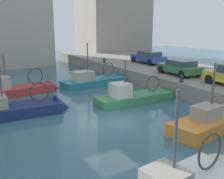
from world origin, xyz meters
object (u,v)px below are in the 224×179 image
(fishing_boat_red, at_px, (21,92))
(parked_car_blue, at_px, (148,57))
(parked_car_green, at_px, (180,67))
(mooring_bollard_south, at_px, (181,79))
(fishing_boat_orange, at_px, (217,124))
(fishing_boat_green, at_px, (138,100))
(fishing_boat_teal, at_px, (97,83))
(mooring_bollard_mid, at_px, (104,60))
(fishing_boat_navy, at_px, (24,113))

(fishing_boat_red, distance_m, parked_car_blue, 14.47)
(parked_car_green, bearing_deg, mooring_bollard_south, -131.23)
(fishing_boat_orange, xyz_separation_m, parked_car_blue, (6.57, 14.70, 1.79))
(fishing_boat_green, xyz_separation_m, mooring_bollard_south, (3.39, -0.79, 1.34))
(parked_car_green, bearing_deg, fishing_boat_teal, 136.46)
(fishing_boat_green, relative_size, mooring_bollard_mid, 12.08)
(fishing_boat_green, height_order, fishing_boat_teal, fishing_boat_teal)
(fishing_boat_navy, bearing_deg, parked_car_green, 1.16)
(fishing_boat_orange, distance_m, fishing_boat_red, 14.98)
(fishing_boat_green, distance_m, fishing_boat_orange, 6.30)
(fishing_boat_orange, relative_size, parked_car_blue, 1.61)
(fishing_boat_green, relative_size, parked_car_green, 1.62)
(fishing_boat_navy, bearing_deg, fishing_boat_orange, -40.91)
(fishing_boat_red, height_order, fishing_boat_teal, fishing_boat_teal)
(fishing_boat_teal, xyz_separation_m, parked_car_green, (5.35, -5.09, 1.75))
(fishing_boat_teal, height_order, mooring_bollard_mid, fishing_boat_teal)
(fishing_boat_teal, bearing_deg, fishing_boat_navy, -146.13)
(mooring_bollard_south, bearing_deg, fishing_boat_red, 143.97)
(fishing_boat_orange, bearing_deg, fishing_boat_navy, 139.09)
(fishing_boat_red, bearing_deg, mooring_bollard_mid, 24.17)
(fishing_boat_green, bearing_deg, fishing_boat_navy, 170.46)
(fishing_boat_green, distance_m, mooring_bollard_mid, 11.79)
(fishing_boat_red, xyz_separation_m, parked_car_blue, (14.24, 1.84, 1.77))
(fishing_boat_red, height_order, parked_car_green, fishing_boat_red)
(fishing_boat_navy, height_order, mooring_bollard_mid, fishing_boat_navy)
(fishing_boat_orange, distance_m, parked_car_blue, 16.20)
(fishing_boat_navy, distance_m, parked_car_green, 13.45)
(parked_car_blue, relative_size, mooring_bollard_mid, 7.82)
(fishing_boat_red, xyz_separation_m, mooring_bollard_south, (10.20, -7.42, 1.35))
(fishing_boat_orange, xyz_separation_m, parked_car_green, (4.61, 7.83, 1.78))
(mooring_bollard_mid, bearing_deg, fishing_boat_red, -155.83)
(parked_car_green, height_order, mooring_bollard_mid, parked_car_green)
(fishing_boat_red, relative_size, parked_car_green, 1.63)
(parked_car_blue, bearing_deg, mooring_bollard_mid, 145.83)
(fishing_boat_navy, distance_m, mooring_bollard_mid, 15.04)
(parked_car_green, bearing_deg, mooring_bollard_mid, 102.25)
(fishing_boat_green, xyz_separation_m, fishing_boat_teal, (0.13, 6.68, 0.00))
(fishing_boat_red, distance_m, fishing_boat_teal, 6.94)
(fishing_boat_navy, height_order, parked_car_green, fishing_boat_navy)
(fishing_boat_orange, bearing_deg, mooring_bollard_south, 65.12)
(parked_car_green, xyz_separation_m, parked_car_blue, (1.95, 6.88, 0.01))
(fishing_boat_teal, xyz_separation_m, mooring_bollard_mid, (3.26, 4.53, 1.34))
(parked_car_blue, height_order, mooring_bollard_south, parked_car_blue)
(parked_car_green, bearing_deg, fishing_boat_green, -163.82)
(fishing_boat_green, height_order, mooring_bollard_mid, fishing_boat_green)
(fishing_boat_green, height_order, mooring_bollard_south, fishing_boat_green)
(fishing_boat_red, bearing_deg, fishing_boat_orange, -59.17)
(parked_car_blue, xyz_separation_m, mooring_bollard_mid, (-4.04, 2.74, -0.42))
(fishing_boat_orange, height_order, fishing_boat_teal, fishing_boat_teal)
(fishing_boat_green, bearing_deg, mooring_bollard_mid, 73.16)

